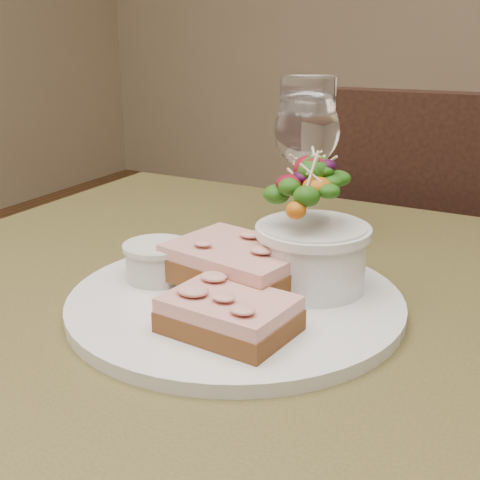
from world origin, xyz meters
The scene contains 9 objects.
cafe_table centered at (0.00, 0.00, 0.65)m, with size 0.80×0.80×0.75m.
chair_far centered at (0.09, 0.66, 0.29)m, with size 0.47×0.47×0.90m.
dinner_plate centered at (0.01, -0.01, 0.76)m, with size 0.31×0.31×0.01m, color silver.
sandwich_front centered at (0.03, -0.07, 0.78)m, with size 0.11×0.08×0.03m.
sandwich_back centered at (0.00, 0.01, 0.79)m, with size 0.14×0.11×0.03m.
ramekin centered at (-0.08, 0.00, 0.78)m, with size 0.06×0.06×0.04m.
salad_bowl centered at (0.06, 0.05, 0.82)m, with size 0.10×0.10×0.13m.
garnish centered at (-0.07, 0.08, 0.77)m, with size 0.05×0.04×0.02m.
wine_glass centered at (-0.02, 0.22, 0.87)m, with size 0.08×0.08×0.18m.
Camera 1 is at (0.28, -0.49, 1.01)m, focal length 50.00 mm.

